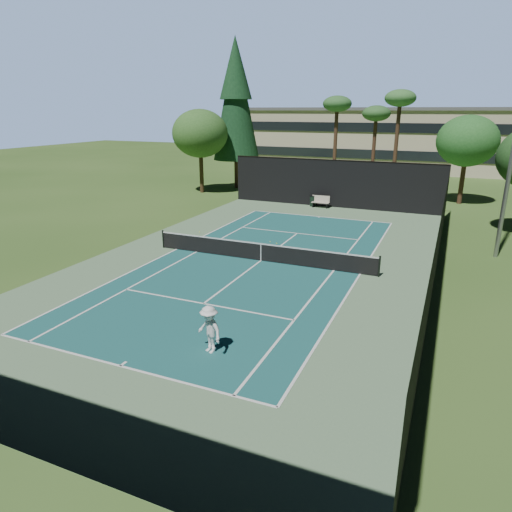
# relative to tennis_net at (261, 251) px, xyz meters

# --- Properties ---
(ground) EXTENTS (160.00, 160.00, 0.00)m
(ground) POSITION_rel_tennis_net_xyz_m (0.00, 0.00, -0.56)
(ground) COLOR #385B22
(ground) RESTS_ON ground
(apron_slab) EXTENTS (18.00, 32.00, 0.01)m
(apron_slab) POSITION_rel_tennis_net_xyz_m (0.00, 0.00, -0.55)
(apron_slab) COLOR #5F845C
(apron_slab) RESTS_ON ground
(court_surface) EXTENTS (10.97, 23.77, 0.01)m
(court_surface) POSITION_rel_tennis_net_xyz_m (0.00, 0.00, -0.55)
(court_surface) COLOR #1B5958
(court_surface) RESTS_ON ground
(court_lines) EXTENTS (11.07, 23.87, 0.01)m
(court_lines) POSITION_rel_tennis_net_xyz_m (0.00, 0.00, -0.54)
(court_lines) COLOR white
(court_lines) RESTS_ON ground
(tennis_net) EXTENTS (12.90, 0.10, 1.10)m
(tennis_net) POSITION_rel_tennis_net_xyz_m (0.00, 0.00, 0.00)
(tennis_net) COLOR black
(tennis_net) RESTS_ON ground
(fence) EXTENTS (18.04, 32.05, 4.03)m
(fence) POSITION_rel_tennis_net_xyz_m (0.00, 0.06, 1.45)
(fence) COLOR black
(fence) RESTS_ON ground
(player) EXTENTS (1.26, 1.02, 1.71)m
(player) POSITION_rel_tennis_net_xyz_m (2.23, -9.88, 0.30)
(player) COLOR white
(player) RESTS_ON ground
(tennis_ball_b) EXTENTS (0.06, 0.06, 0.06)m
(tennis_ball_b) POSITION_rel_tennis_net_xyz_m (-0.91, 3.69, -0.53)
(tennis_ball_b) COLOR #E9F237
(tennis_ball_b) RESTS_ON ground
(tennis_ball_c) EXTENTS (0.08, 0.08, 0.08)m
(tennis_ball_c) POSITION_rel_tennis_net_xyz_m (-0.39, 3.49, -0.52)
(tennis_ball_c) COLOR #E9F237
(tennis_ball_c) RESTS_ON ground
(tennis_ball_d) EXTENTS (0.07, 0.07, 0.07)m
(tennis_ball_d) POSITION_rel_tennis_net_xyz_m (-6.23, 4.03, -0.52)
(tennis_ball_d) COLOR #D9E834
(tennis_ball_d) RESTS_ON ground
(park_bench) EXTENTS (1.50, 0.45, 1.02)m
(park_bench) POSITION_rel_tennis_net_xyz_m (-0.90, 15.37, -0.01)
(park_bench) COLOR #BFB29F
(park_bench) RESTS_ON ground
(trash_bin) EXTENTS (0.56, 0.56, 0.95)m
(trash_bin) POSITION_rel_tennis_net_xyz_m (-1.66, 15.64, -0.08)
(trash_bin) COLOR black
(trash_bin) RESTS_ON ground
(pine_tree) EXTENTS (4.80, 4.80, 15.00)m
(pine_tree) POSITION_rel_tennis_net_xyz_m (-12.00, 22.00, 9.00)
(pine_tree) COLOR #49311F
(pine_tree) RESTS_ON ground
(palm_a) EXTENTS (2.80, 2.80, 9.32)m
(palm_a) POSITION_rel_tennis_net_xyz_m (-2.00, 24.00, 7.63)
(palm_a) COLOR #4F3322
(palm_a) RESTS_ON ground
(palm_b) EXTENTS (2.80, 2.80, 8.42)m
(palm_b) POSITION_rel_tennis_net_xyz_m (1.50, 26.00, 6.80)
(palm_b) COLOR #4D3021
(palm_b) RESTS_ON ground
(palm_c) EXTENTS (2.80, 2.80, 9.77)m
(palm_c) POSITION_rel_tennis_net_xyz_m (4.00, 23.00, 8.05)
(palm_c) COLOR #4B3120
(palm_c) RESTS_ON ground
(decid_tree_a) EXTENTS (5.12, 5.12, 7.62)m
(decid_tree_a) POSITION_rel_tennis_net_xyz_m (10.00, 22.00, 4.86)
(decid_tree_a) COLOR #4E3121
(decid_tree_a) RESTS_ON ground
(decid_tree_c) EXTENTS (5.44, 5.44, 8.09)m
(decid_tree_c) POSITION_rel_tennis_net_xyz_m (-14.00, 18.00, 5.21)
(decid_tree_c) COLOR #4B3520
(decid_tree_c) RESTS_ON ground
(campus_building) EXTENTS (40.50, 12.50, 8.30)m
(campus_building) POSITION_rel_tennis_net_xyz_m (0.00, 45.98, 3.65)
(campus_building) COLOR beige
(campus_building) RESTS_ON ground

